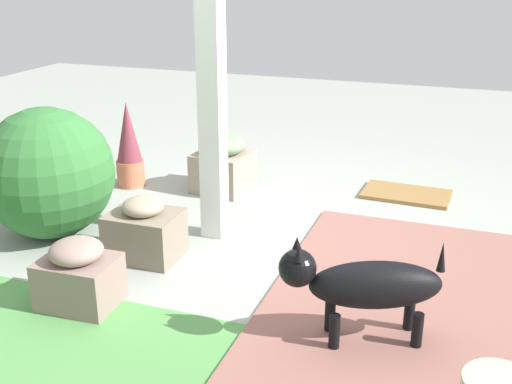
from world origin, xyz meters
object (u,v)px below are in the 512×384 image
at_px(doormat, 406,194).
at_px(terracotta_pot_spiky, 129,146).
at_px(porch_pillar, 211,48).
at_px(stone_planter_far, 79,275).
at_px(stone_planter_mid, 145,231).
at_px(stone_planter_nearest, 223,163).
at_px(round_shrub, 48,173).
at_px(dog, 364,284).

bearing_deg(doormat, terracotta_pot_spiky, 13.31).
xyz_separation_m(porch_pillar, stone_planter_far, (0.32, 1.12, -1.08)).
height_order(stone_planter_mid, doormat, stone_planter_mid).
bearing_deg(terracotta_pot_spiky, stone_planter_mid, 124.02).
height_order(stone_planter_nearest, doormat, stone_planter_nearest).
height_order(stone_planter_far, round_shrub, round_shrub).
relative_size(stone_planter_mid, round_shrub, 0.50).
bearing_deg(round_shrub, porch_pillar, -160.62).
bearing_deg(stone_planter_far, dog, -173.62).
height_order(stone_planter_nearest, terracotta_pot_spiky, terracotta_pot_spiky).
xyz_separation_m(porch_pillar, doormat, (-1.15, -1.20, -1.25)).
xyz_separation_m(stone_planter_nearest, terracotta_pot_spiky, (0.77, 0.16, 0.11)).
xyz_separation_m(stone_planter_far, round_shrub, (0.73, -0.75, 0.26)).
relative_size(stone_planter_far, doormat, 0.61).
relative_size(stone_planter_nearest, round_shrub, 0.53).
height_order(stone_planter_far, doormat, stone_planter_far).
distance_m(porch_pillar, stone_planter_mid, 1.22).
bearing_deg(doormat, stone_planter_nearest, 13.98).
height_order(round_shrub, dog, round_shrub).
relative_size(stone_planter_nearest, stone_planter_far, 1.13).
height_order(dog, doormat, dog).
bearing_deg(terracotta_pot_spiky, doormat, -166.69).
distance_m(stone_planter_mid, stone_planter_far, 0.65).
relative_size(porch_pillar, dog, 3.21).
xyz_separation_m(porch_pillar, stone_planter_mid, (0.28, 0.47, -1.09)).
distance_m(stone_planter_nearest, round_shrub, 1.45).
xyz_separation_m(stone_planter_nearest, stone_planter_far, (0.03, 1.96, -0.04)).
height_order(terracotta_pot_spiky, dog, terracotta_pot_spiky).
bearing_deg(dog, stone_planter_far, 6.38).
bearing_deg(stone_planter_mid, round_shrub, -7.72).
xyz_separation_m(porch_pillar, dog, (-1.19, 0.95, -0.95)).
distance_m(porch_pillar, doormat, 2.08).
xyz_separation_m(terracotta_pot_spiky, dog, (-2.25, 1.63, -0.02)).
xyz_separation_m(dog, doormat, (0.04, -2.15, -0.30)).
relative_size(stone_planter_mid, doormat, 0.65).
distance_m(stone_planter_nearest, doormat, 1.50).
relative_size(terracotta_pot_spiky, dog, 0.90).
relative_size(stone_planter_nearest, terracotta_pot_spiky, 0.66).
distance_m(porch_pillar, round_shrub, 1.38).
bearing_deg(stone_planter_nearest, porch_pillar, 108.92).
xyz_separation_m(porch_pillar, stone_planter_nearest, (0.29, -0.84, -1.04)).
height_order(stone_planter_mid, dog, dog).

